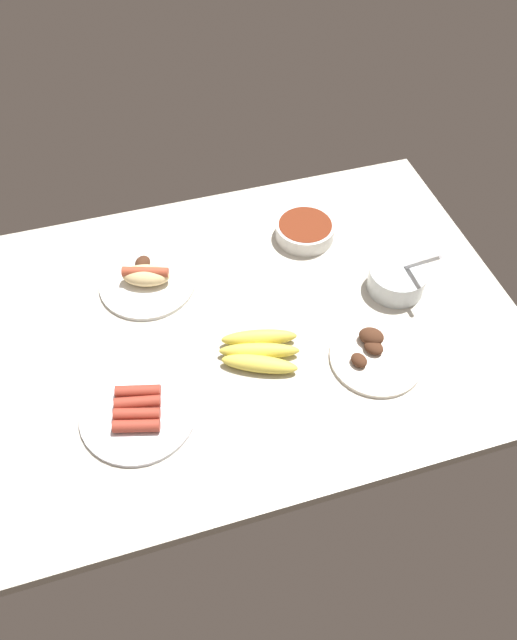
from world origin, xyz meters
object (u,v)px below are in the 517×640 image
object	(u,v)px
plate_sausages	(138,411)
bowl_coleslaw	(397,278)
bowl_chili	(305,230)
plate_hotdog_assembled	(147,279)
plate_grilled_meat	(375,354)
banana_bunch	(259,350)

from	to	relation	value
plate_sausages	bowl_coleslaw	size ratio (longest dim) A/B	1.55
bowl_chili	plate_hotdog_assembled	bearing A→B (deg)	-173.40
plate_grilled_meat	plate_sausages	bearing A→B (deg)	179.45
bowl_chili	plate_hotdog_assembled	size ratio (longest dim) A/B	0.66
bowl_coleslaw	plate_hotdog_assembled	bearing A→B (deg)	162.19
plate_hotdog_assembled	plate_sausages	bearing A→B (deg)	-102.82
banana_bunch	plate_sausages	bearing A→B (deg)	-165.78
bowl_chili	banana_bunch	size ratio (longest dim) A/B	0.81
bowl_chili	plate_grilled_meat	world-z (taller)	bowl_chili
plate_hotdog_assembled	banana_bunch	xyz separation A→B (cm)	(19.76, -28.07, 0.12)
plate_hotdog_assembled	bowl_coleslaw	world-z (taller)	bowl_coleslaw
plate_grilled_meat	banana_bunch	bearing A→B (deg)	162.57
plate_sausages	bowl_coleslaw	world-z (taller)	bowl_coleslaw
bowl_chili	banana_bunch	bearing A→B (deg)	-123.78
banana_bunch	bowl_coleslaw	size ratio (longest dim) A/B	1.22
bowl_chili	bowl_coleslaw	world-z (taller)	bowl_coleslaw
plate_grilled_meat	bowl_coleslaw	world-z (taller)	bowl_coleslaw
banana_bunch	plate_grilled_meat	xyz separation A→B (cm)	(23.98, -7.53, -0.89)
plate_hotdog_assembled	plate_grilled_meat	xyz separation A→B (cm)	(43.74, -35.60, -0.77)
plate_grilled_meat	bowl_coleslaw	distance (cm)	21.79
bowl_chili	plate_grilled_meat	size ratio (longest dim) A/B	0.74
bowl_chili	bowl_coleslaw	distance (cm)	27.43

